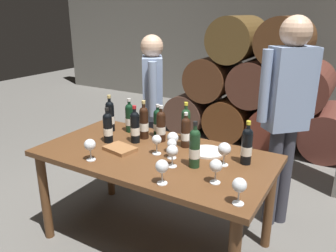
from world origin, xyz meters
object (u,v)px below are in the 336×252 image
object	(u,v)px
wine_bottle_8	(108,127)
wine_bottle_9	(186,124)
sommelier_presenting	(287,106)
wine_glass_8	(157,141)
wine_glass_2	(172,145)
wine_glass_3	(216,166)
wine_glass_0	(172,151)
taster_seated_left	(153,101)
wine_bottle_6	(130,117)
wine_bottle_0	(158,123)
wine_glass_7	(239,186)
serving_plate	(208,152)
wine_bottle_1	(247,146)
tasting_notebook	(120,149)
wine_glass_1	(173,138)
wine_bottle_7	(144,122)
wine_bottle_2	(186,132)
wine_bottle_5	(161,126)
wine_glass_5	(224,149)
wine_bottle_3	(195,148)
wine_glass_4	(162,167)
dining_table	(154,165)
wine_glass_6	(90,145)
wine_bottle_4	(135,127)
wine_bottle_10	(110,116)

from	to	relation	value
wine_bottle_8	wine_bottle_9	size ratio (longest dim) A/B	0.89
sommelier_presenting	wine_glass_8	bearing A→B (deg)	-133.92
wine_glass_2	wine_glass_3	bearing A→B (deg)	-23.63
wine_glass_0	taster_seated_left	bearing A→B (deg)	129.66
wine_bottle_6	wine_glass_3	distance (m)	1.09
wine_bottle_0	wine_glass_7	size ratio (longest dim) A/B	1.80
wine_bottle_9	serving_plate	distance (m)	0.32
wine_bottle_1	tasting_notebook	size ratio (longest dim) A/B	1.37
wine_bottle_9	tasting_notebook	bearing A→B (deg)	-126.54
wine_glass_1	wine_glass_3	size ratio (longest dim) A/B	1.04
wine_bottle_7	tasting_notebook	distance (m)	0.33
wine_glass_1	wine_bottle_2	bearing A→B (deg)	79.36
wine_bottle_5	wine_bottle_6	xyz separation A→B (m)	(-0.35, 0.05, -0.00)
sommelier_presenting	taster_seated_left	world-z (taller)	sommelier_presenting
wine_glass_3	wine_glass_5	world-z (taller)	wine_glass_5
wine_glass_2	wine_glass_8	size ratio (longest dim) A/B	0.98
wine_glass_7	sommelier_presenting	distance (m)	1.10
wine_bottle_2	wine_bottle_6	bearing A→B (deg)	174.03
wine_bottle_9	wine_glass_2	xyz separation A→B (m)	(0.08, -0.36, -0.03)
tasting_notebook	wine_bottle_9	bearing A→B (deg)	64.19
wine_glass_8	sommelier_presenting	xyz separation A→B (m)	(0.72, 0.75, 0.18)
wine_bottle_9	wine_glass_2	distance (m)	0.37
tasting_notebook	sommelier_presenting	world-z (taller)	sommelier_presenting
wine_glass_3	wine_glass_8	xyz separation A→B (m)	(-0.53, 0.18, -0.00)
wine_bottle_3	wine_bottle_7	xyz separation A→B (m)	(-0.58, 0.27, -0.00)
wine_glass_4	sommelier_presenting	bearing A→B (deg)	67.36
wine_bottle_1	wine_glass_2	world-z (taller)	wine_bottle_1
wine_bottle_5	wine_glass_1	world-z (taller)	wine_bottle_5
wine_glass_4	wine_glass_7	size ratio (longest dim) A/B	1.01
wine_bottle_5	wine_bottle_3	bearing A→B (deg)	-33.28
wine_glass_2	wine_bottle_2	bearing A→B (deg)	93.91
wine_bottle_5	wine_bottle_9	xyz separation A→B (m)	(0.16, 0.11, 0.01)
dining_table	wine_bottle_5	xyz separation A→B (m)	(-0.08, 0.23, 0.22)
wine_bottle_7	wine_glass_0	xyz separation A→B (m)	(0.46, -0.34, -0.03)
wine_glass_3	tasting_notebook	distance (m)	0.81
wine_bottle_7	tasting_notebook	xyz separation A→B (m)	(-0.01, -0.30, -0.12)
wine_bottle_1	wine_glass_1	bearing A→B (deg)	-170.13
wine_bottle_6	wine_glass_7	world-z (taller)	wine_bottle_6
wine_bottle_5	wine_glass_6	world-z (taller)	wine_bottle_5
wine_glass_1	serving_plate	bearing A→B (deg)	30.09
dining_table	wine_bottle_4	bearing A→B (deg)	155.81
wine_bottle_7	serving_plate	bearing A→B (deg)	-0.95
wine_glass_4	wine_glass_5	size ratio (longest dim) A/B	0.96
tasting_notebook	taster_seated_left	bearing A→B (deg)	116.83
wine_bottle_3	dining_table	bearing A→B (deg)	171.84
wine_bottle_8	wine_glass_5	size ratio (longest dim) A/B	1.73
wine_bottle_7	wine_glass_5	bearing A→B (deg)	-11.30
taster_seated_left	wine_bottle_1	bearing A→B (deg)	-26.48
wine_bottle_6	wine_bottle_10	xyz separation A→B (m)	(-0.15, -0.07, 0.01)
wine_bottle_4	wine_bottle_10	size ratio (longest dim) A/B	0.94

